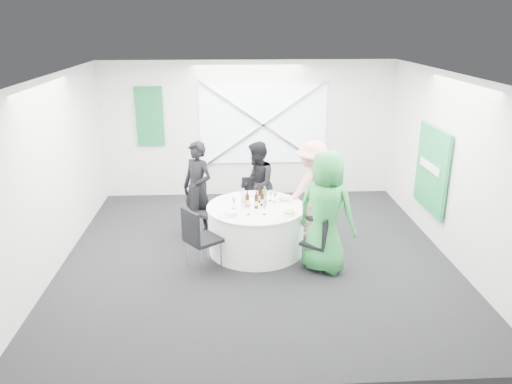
{
  "coord_description": "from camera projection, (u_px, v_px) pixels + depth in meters",
  "views": [
    {
      "loc": [
        -0.41,
        -7.15,
        3.56
      ],
      "look_at": [
        0.0,
        0.2,
        1.0
      ],
      "focal_mm": 35.0,
      "sensor_mm": 36.0,
      "label": 1
    }
  ],
  "objects": [
    {
      "name": "wine_glass_e",
      "position": [
        270.0,
        193.0,
        8.08
      ],
      "size": [
        0.07,
        0.07,
        0.17
      ],
      "color": "white",
      "rests_on": "banquet_table"
    },
    {
      "name": "chair_back_left",
      "position": [
        204.0,
        206.0,
        8.47
      ],
      "size": [
        0.59,
        0.59,
        0.93
      ],
      "rotation": [
        0.0,
        0.0,
        0.95
      ],
      "color": "black",
      "rests_on": "floor"
    },
    {
      "name": "chair_back_right",
      "position": [
        317.0,
        210.0,
        8.52
      ],
      "size": [
        0.5,
        0.5,
        0.81
      ],
      "rotation": [
        0.0,
        0.0,
        -1.11
      ],
      "color": "black",
      "rests_on": "floor"
    },
    {
      "name": "green_sign",
      "position": [
        432.0,
        170.0,
        8.26
      ],
      "size": [
        0.05,
        1.2,
        1.4
      ],
      "primitive_type": "cube",
      "color": "#188943",
      "rests_on": "wall_right"
    },
    {
      "name": "person_woman_green",
      "position": [
        326.0,
        212.0,
        7.22
      ],
      "size": [
        1.07,
        0.99,
        1.83
      ],
      "primitive_type": "imported",
      "rotation": [
        0.0,
        0.0,
        2.53
      ],
      "color": "green",
      "rests_on": "floor"
    },
    {
      "name": "wine_glass_b",
      "position": [
        248.0,
        207.0,
        7.51
      ],
      "size": [
        0.07,
        0.07,
        0.17
      ],
      "color": "white",
      "rests_on": "banquet_table"
    },
    {
      "name": "napkin",
      "position": [
        231.0,
        214.0,
        7.48
      ],
      "size": [
        0.2,
        0.19,
        0.05
      ],
      "primitive_type": "cube",
      "rotation": [
        0.0,
        0.0,
        0.67
      ],
      "color": "white",
      "rests_on": "plate_front_left"
    },
    {
      "name": "beer_bottle_b",
      "position": [
        260.0,
        196.0,
        8.0
      ],
      "size": [
        0.06,
        0.06,
        0.28
      ],
      "color": "#331509",
      "rests_on": "banquet_table"
    },
    {
      "name": "window_brace_a",
      "position": [
        263.0,
        125.0,
        10.21
      ],
      "size": [
        2.63,
        0.05,
        1.84
      ],
      "primitive_type": "cube",
      "rotation": [
        0.0,
        0.97,
        0.0
      ],
      "color": "silver",
      "rests_on": "window_panel"
    },
    {
      "name": "wine_glass_a",
      "position": [
        264.0,
        207.0,
        7.51
      ],
      "size": [
        0.07,
        0.07,
        0.17
      ],
      "color": "white",
      "rests_on": "banquet_table"
    },
    {
      "name": "wine_glass_d",
      "position": [
        275.0,
        195.0,
        8.02
      ],
      "size": [
        0.07,
        0.07,
        0.17
      ],
      "color": "white",
      "rests_on": "banquet_table"
    },
    {
      "name": "banquet_table",
      "position": [
        256.0,
        228.0,
        8.0
      ],
      "size": [
        1.56,
        1.56,
        0.76
      ],
      "color": "white",
      "rests_on": "floor"
    },
    {
      "name": "window_panel",
      "position": [
        263.0,
        125.0,
        10.25
      ],
      "size": [
        2.6,
        0.03,
        1.6
      ],
      "primitive_type": "cube",
      "color": "white",
      "rests_on": "wall_back"
    },
    {
      "name": "plate_back_left",
      "position": [
        222.0,
        201.0,
        8.1
      ],
      "size": [
        0.28,
        0.28,
        0.01
      ],
      "color": "white",
      "rests_on": "banquet_table"
    },
    {
      "name": "wall_left",
      "position": [
        53.0,
        174.0,
        7.32
      ],
      "size": [
        0.0,
        6.0,
        6.0
      ],
      "primitive_type": "plane",
      "rotation": [
        1.57,
        0.0,
        1.57
      ],
      "color": "silver",
      "rests_on": "floor"
    },
    {
      "name": "chair_front_left",
      "position": [
        198.0,
        235.0,
        7.26
      ],
      "size": [
        0.63,
        0.63,
        0.99
      ],
      "rotation": [
        0.0,
        0.0,
        2.22
      ],
      "color": "black",
      "rests_on": "floor"
    },
    {
      "name": "wall_right",
      "position": [
        452.0,
        168.0,
        7.63
      ],
      "size": [
        0.0,
        6.0,
        6.0
      ],
      "primitive_type": "plane",
      "rotation": [
        1.57,
        0.0,
        -1.57
      ],
      "color": "silver",
      "rests_on": "floor"
    },
    {
      "name": "wall_back",
      "position": [
        249.0,
        129.0,
        10.3
      ],
      "size": [
        6.0,
        0.0,
        6.0
      ],
      "primitive_type": "plane",
      "rotation": [
        1.57,
        0.0,
        0.0
      ],
      "color": "silver",
      "rests_on": "floor"
    },
    {
      "name": "person_man_back",
      "position": [
        257.0,
        184.0,
        8.88
      ],
      "size": [
        0.46,
        0.78,
        1.54
      ],
      "primitive_type": "imported",
      "rotation": [
        0.0,
        0.0,
        -1.64
      ],
      "color": "black",
      "rests_on": "floor"
    },
    {
      "name": "person_woman_pink",
      "position": [
        312.0,
        190.0,
        8.41
      ],
      "size": [
        1.19,
        0.96,
        1.68
      ],
      "primitive_type": "imported",
      "rotation": [
        0.0,
        0.0,
        -2.64
      ],
      "color": "pink",
      "rests_on": "floor"
    },
    {
      "name": "clear_water_bottle",
      "position": [
        243.0,
        199.0,
        7.83
      ],
      "size": [
        0.08,
        0.08,
        0.3
      ],
      "color": "white",
      "rests_on": "banquet_table"
    },
    {
      "name": "plate_front_right",
      "position": [
        289.0,
        213.0,
        7.57
      ],
      "size": [
        0.25,
        0.25,
        0.04
      ],
      "color": "white",
      "rests_on": "banquet_table"
    },
    {
      "name": "wine_glass_c",
      "position": [
        234.0,
        201.0,
        7.74
      ],
      "size": [
        0.07,
        0.07,
        0.17
      ],
      "color": "white",
      "rests_on": "banquet_table"
    },
    {
      "name": "window_brace_b",
      "position": [
        263.0,
        125.0,
        10.21
      ],
      "size": [
        2.63,
        0.05,
        1.84
      ],
      "primitive_type": "cube",
      "rotation": [
        0.0,
        -0.97,
        0.0
      ],
      "color": "silver",
      "rests_on": "window_panel"
    },
    {
      "name": "green_water_bottle",
      "position": [
        265.0,
        197.0,
        7.97
      ],
      "size": [
        0.08,
        0.08,
        0.29
      ],
      "color": "green",
      "rests_on": "banquet_table"
    },
    {
      "name": "ceiling",
      "position": [
        257.0,
        76.0,
        7.02
      ],
      "size": [
        6.0,
        6.0,
        0.0
      ],
      "primitive_type": "plane",
      "rotation": [
        3.14,
        0.0,
        0.0
      ],
      "color": "white",
      "rests_on": "wall_back"
    },
    {
      "name": "fork_a",
      "position": [
        263.0,
        194.0,
        8.41
      ],
      "size": [
        0.15,
        0.02,
        0.01
      ],
      "primitive_type": "cube",
      "rotation": [
        0.0,
        0.0,
        1.61
      ],
      "color": "silver",
      "rests_on": "banquet_table"
    },
    {
      "name": "plate_back_right",
      "position": [
        284.0,
        200.0,
        8.11
      ],
      "size": [
        0.25,
        0.25,
        0.04
      ],
      "color": "white",
      "rests_on": "banquet_table"
    },
    {
      "name": "fork_c",
      "position": [
        281.0,
        216.0,
        7.46
      ],
      "size": [
        0.1,
        0.13,
        0.01
      ],
      "primitive_type": "cube",
      "rotation": [
        0.0,
        0.0,
        -0.61
      ],
      "color": "silver",
      "rests_on": "banquet_table"
    },
    {
      "name": "fork_b",
      "position": [
        289.0,
        202.0,
        8.07
      ],
      "size": [
        0.1,
        0.13,
        0.01
      ],
      "primitive_type": "cube",
      "rotation": [
        0.0,
        0.0,
        0.61
      ],
      "color": "silver",
      "rests_on": "banquet_table"
    },
    {
      "name": "plate_back",
      "position": [
        251.0,
        194.0,
        8.41
      ],
      "size": [
        0.25,
        0.25,
        0.01
      ],
      "color": "white",
      "rests_on": "banquet_table"
    },
    {
      "name": "knife_c",
      "position": [
        291.0,
        210.0,
        7.71
      ],
      "size": [
        0.1,
        0.13,
        0.01
      ],
      "primitive_type": "cube",
      "rotation": [
        0.0,
        0.0,
        -0.66
      ],
      "color": "silver",
      "rests_on": "banquet_table"
    },
    {
      "name": "knife_a",
      "position": [
        246.0,
        195.0,
        8.39
      ],
      "size": [
        0.15,
        0.02,
        0.01
      ],
      "primitive_type": "cube",
      "rotation": [
        0.0,
        0.0,
        1.51
      ],
      "color": "silver",
      "rests_on": "banquet_table"
    },
    {
      "name": "knife_b",
      "position": [
        280.0,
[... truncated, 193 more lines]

